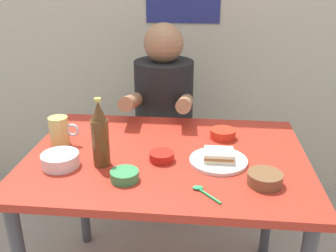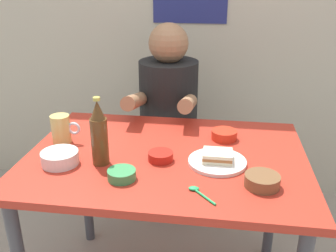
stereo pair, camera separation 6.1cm
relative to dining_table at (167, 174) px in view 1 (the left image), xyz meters
name	(u,v)px [view 1 (the left image)]	position (x,y,z in m)	size (l,w,h in m)	color
dining_table	(167,174)	(0.00, 0.00, 0.00)	(1.10, 0.80, 0.74)	#B72D1E
stool	(164,165)	(-0.08, 0.63, -0.30)	(0.34, 0.34, 0.45)	#4C4C51
person_seated	(164,98)	(-0.08, 0.62, 0.12)	(0.33, 0.56, 0.72)	black
plate_orange	(218,161)	(0.20, -0.05, 0.10)	(0.22, 0.22, 0.01)	silver
sandwich	(219,155)	(0.20, -0.05, 0.13)	(0.11, 0.09, 0.04)	beige
beer_mug	(60,131)	(-0.45, 0.05, 0.15)	(0.13, 0.08, 0.12)	#D1BC66
beer_bottle	(100,136)	(-0.23, -0.11, 0.21)	(0.06, 0.06, 0.26)	#593819
dip_bowl_green	(125,175)	(-0.13, -0.21, 0.11)	(0.10, 0.10, 0.03)	#388C4C
condiment_bowl_brown	(265,178)	(0.36, -0.19, 0.12)	(0.12, 0.12, 0.04)	brown
rice_bowl_white	(60,159)	(-0.38, -0.14, 0.12)	(0.14, 0.14, 0.05)	silver
sambal_bowl_red	(162,156)	(-0.01, -0.06, 0.11)	(0.10, 0.10, 0.03)	#B21E14
sauce_bowl_chili	(223,133)	(0.23, 0.18, 0.12)	(0.11, 0.11, 0.04)	red
spoon	(202,191)	(0.15, -0.27, 0.10)	(0.10, 0.10, 0.01)	#26A559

